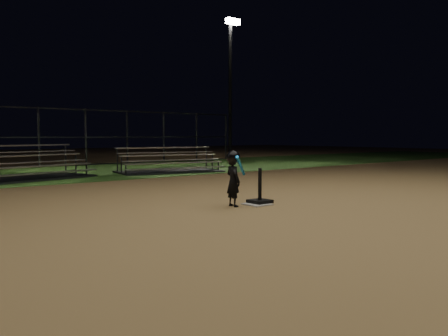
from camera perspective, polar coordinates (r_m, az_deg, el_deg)
ground at (r=8.64m, az=4.23°, el=-4.67°), size 80.00×80.00×0.00m
grass_strip at (r=17.27m, az=-19.33°, el=-0.48°), size 60.00×8.00×0.01m
home_plate at (r=8.64m, az=4.23°, el=-4.59°), size 0.45×0.45×0.02m
batting_tee at (r=8.74m, az=4.55°, el=-3.65°), size 0.38×0.38×0.67m
child_batter at (r=8.36m, az=1.19°, el=-1.12°), size 0.48×0.50×1.05m
bleacher_left at (r=14.72m, az=-24.63°, el=-0.57°), size 4.59×2.99×1.03m
bleacher_right at (r=16.34m, az=-6.89°, el=0.10°), size 3.91×2.41×0.89m
backstop_fence at (r=20.06m, az=-22.37°, el=3.61°), size 20.08×0.08×2.50m
light_pole_right at (r=27.92m, az=0.86°, el=11.57°), size 0.90×0.53×8.30m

